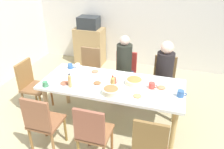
{
  "coord_description": "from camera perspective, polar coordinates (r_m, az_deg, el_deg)",
  "views": [
    {
      "loc": [
        0.84,
        -2.77,
        2.41
      ],
      "look_at": [
        0.0,
        0.0,
        0.9
      ],
      "focal_mm": 36.07,
      "sensor_mm": 36.0,
      "label": 1
    }
  ],
  "objects": [
    {
      "name": "cup_5",
      "position": [
        3.84,
        -10.52,
        2.09
      ],
      "size": [
        0.12,
        0.08,
        0.08
      ],
      "color": "#315C96",
      "rests_on": "dining_table"
    },
    {
      "name": "chair_0",
      "position": [
        4.06,
        12.93,
        -1.04
      ],
      "size": [
        0.4,
        0.4,
        0.9
      ],
      "color": "olive",
      "rests_on": "ground_plane"
    },
    {
      "name": "plate_0",
      "position": [
        3.31,
        -3.78,
        -2.33
      ],
      "size": [
        0.21,
        0.21,
        0.04
      ],
      "color": "white",
      "rests_on": "dining_table"
    },
    {
      "name": "wall_back",
      "position": [
        5.38,
        7.78,
        15.44
      ],
      "size": [
        5.42,
        0.12,
        2.6
      ],
      "primitive_type": "cube",
      "color": "silver",
      "rests_on": "ground_plane"
    },
    {
      "name": "bottle_0",
      "position": [
        3.26,
        -10.66,
        -1.59
      ],
      "size": [
        0.05,
        0.05,
        0.22
      ],
      "color": "tan",
      "rests_on": "dining_table"
    },
    {
      "name": "plate_4",
      "position": [
        3.03,
        6.47,
        -5.57
      ],
      "size": [
        0.21,
        0.21,
        0.04
      ],
      "color": "white",
      "rests_on": "dining_table"
    },
    {
      "name": "person_2",
      "position": [
        3.97,
        3.04,
        2.55
      ],
      "size": [
        0.3,
        0.3,
        1.26
      ],
      "color": "#273544",
      "rests_on": "ground_plane"
    },
    {
      "name": "cup_0",
      "position": [
        3.38,
        -16.54,
        -2.37
      ],
      "size": [
        0.11,
        0.07,
        0.08
      ],
      "color": "#448D5D",
      "rests_on": "dining_table"
    },
    {
      "name": "plate_2",
      "position": [
        3.27,
        12.41,
        -3.42
      ],
      "size": [
        0.21,
        0.21,
        0.04
      ],
      "color": "silver",
      "rests_on": "dining_table"
    },
    {
      "name": "cup_2",
      "position": [
        3.15,
        17.02,
        -4.67
      ],
      "size": [
        0.13,
        0.09,
        0.09
      ],
      "color": "#37619E",
      "rests_on": "dining_table"
    },
    {
      "name": "cup_3",
      "position": [
        3.25,
        10.07,
        -2.79
      ],
      "size": [
        0.12,
        0.09,
        0.09
      ],
      "color": "#CF4239",
      "rests_on": "dining_table"
    },
    {
      "name": "chair_2",
      "position": [
        4.15,
        3.27,
        0.28
      ],
      "size": [
        0.4,
        0.4,
        0.9
      ],
      "color": "red",
      "rests_on": "ground_plane"
    },
    {
      "name": "bowl_1",
      "position": [
        3.08,
        -0.28,
        -4.07
      ],
      "size": [
        0.25,
        0.25,
        0.1
      ],
      "color": "beige",
      "rests_on": "dining_table"
    },
    {
      "name": "chair_1",
      "position": [
        2.85,
        -4.91,
        -14.31
      ],
      "size": [
        0.4,
        0.4,
        0.9
      ],
      "color": "#905C37",
      "rests_on": "ground_plane"
    },
    {
      "name": "plate_3",
      "position": [
        3.65,
        -4.3,
        0.64
      ],
      "size": [
        0.21,
        0.21,
        0.04
      ],
      "color": "#E8E7C5",
      "rests_on": "dining_table"
    },
    {
      "name": "cup_1",
      "position": [
        3.33,
        0.5,
        -1.54
      ],
      "size": [
        0.11,
        0.07,
        0.09
      ],
      "color": "#C34B3A",
      "rests_on": "dining_table"
    },
    {
      "name": "bottle_1",
      "position": [
        3.19,
        0.15,
        -1.96
      ],
      "size": [
        0.06,
        0.06,
        0.19
      ],
      "color": "tan",
      "rests_on": "dining_table"
    },
    {
      "name": "chair_3",
      "position": [
        4.06,
        -19.78,
        -2.12
      ],
      "size": [
        0.4,
        0.4,
        0.9
      ],
      "color": "brown",
      "rests_on": "ground_plane"
    },
    {
      "name": "chair_6",
      "position": [
        4.34,
        -5.76,
        1.51
      ],
      "size": [
        0.4,
        0.4,
        0.9
      ],
      "color": "olive",
      "rests_on": "ground_plane"
    },
    {
      "name": "plate_1",
      "position": [
        3.38,
        -11.88,
        -2.27
      ],
      "size": [
        0.24,
        0.24,
        0.04
      ],
      "color": "white",
      "rests_on": "dining_table"
    },
    {
      "name": "chair_5",
      "position": [
        3.13,
        -17.22,
        -11.25
      ],
      "size": [
        0.4,
        0.4,
        0.9
      ],
      "color": "brown",
      "rests_on": "ground_plane"
    },
    {
      "name": "bowl_0",
      "position": [
        3.33,
        5.67,
        -1.62
      ],
      "size": [
        0.27,
        0.27,
        0.09
      ],
      "color": "beige",
      "rests_on": "dining_table"
    },
    {
      "name": "person_0",
      "position": [
        3.88,
        13.15,
        1.25
      ],
      "size": [
        0.3,
        0.3,
        1.23
      ],
      "color": "#373044",
      "rests_on": "ground_plane"
    },
    {
      "name": "dining_table",
      "position": [
        3.38,
        0.0,
        -3.44
      ],
      "size": [
        2.11,
        0.88,
        0.75
      ],
      "color": "white",
      "rests_on": "ground_plane"
    },
    {
      "name": "microwave",
      "position": [
        5.49,
        -5.92,
        12.98
      ],
      "size": [
        0.48,
        0.36,
        0.28
      ],
      "primitive_type": "cube",
      "color": "#262C30",
      "rests_on": "side_cabinet"
    },
    {
      "name": "side_cabinet",
      "position": [
        5.66,
        -5.63,
        7.2
      ],
      "size": [
        0.7,
        0.44,
        0.9
      ],
      "primitive_type": "cube",
      "color": "tan",
      "rests_on": "ground_plane"
    },
    {
      "name": "ground_plane",
      "position": [
        3.77,
        0.0,
        -12.19
      ],
      "size": [
        6.22,
        6.22,
        0.0
      ],
      "primitive_type": "plane",
      "color": "tan"
    },
    {
      "name": "cup_4",
      "position": [
        3.83,
        -8.69,
        2.18
      ],
      "size": [
        0.11,
        0.08,
        0.08
      ],
      "color": "white",
      "rests_on": "dining_table"
    },
    {
      "name": "chair_4",
      "position": [
        2.73,
        9.61,
        -17.03
      ],
      "size": [
        0.4,
        0.4,
        0.9
      ],
      "color": "#925838",
      "rests_on": "ground_plane"
    }
  ]
}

